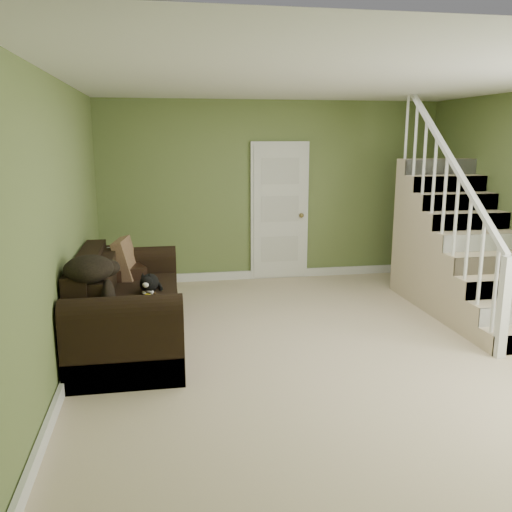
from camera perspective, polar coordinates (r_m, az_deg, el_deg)
name	(u,v)px	position (r m, az deg, el deg)	size (l,w,h in m)	color
floor	(325,344)	(5.69, 7.32, -9.14)	(5.00, 5.50, 0.01)	#CBB793
ceiling	(333,80)	(5.32, 8.13, 17.88)	(5.00, 5.50, 0.01)	white
wall_back	(272,191)	(8.00, 1.74, 6.81)	(5.00, 0.04, 2.60)	olive
wall_front	(499,301)	(2.91, 24.20, -4.30)	(5.00, 0.04, 2.60)	olive
wall_left	(62,226)	(5.18, -19.72, 3.01)	(0.04, 5.50, 2.60)	olive
baseboard_back	(272,274)	(8.19, 1.73, -1.88)	(5.00, 0.04, 0.12)	white
baseboard_left	(76,354)	(5.50, -18.45, -9.81)	(0.04, 5.50, 0.12)	white
door	(280,212)	(8.01, 2.50, 4.69)	(0.86, 0.12, 2.02)	white
staircase	(459,256)	(7.16, 20.56, 0.01)	(1.00, 2.51, 2.82)	#CBB793
sofa	(125,309)	(5.74, -13.62, -5.47)	(1.01, 2.34, 0.92)	black
side_table	(119,292)	(6.51, -14.22, -3.65)	(0.67, 0.67, 0.86)	black
cat	(149,283)	(5.74, -11.16, -2.82)	(0.24, 0.52, 0.25)	black
banana	(150,297)	(5.47, -11.10, -4.30)	(0.06, 0.22, 0.06)	gold
throw_pillow	(126,260)	(6.39, -13.51, -0.40)	(0.12, 0.49, 0.49)	#492F1D
throw_blanket	(89,269)	(4.95, -17.21, -1.31)	(0.42, 0.55, 0.23)	black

